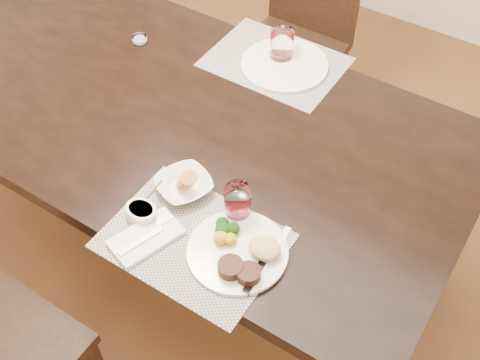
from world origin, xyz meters
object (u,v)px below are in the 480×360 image
Objects in this scene: wine_glass_near at (238,203)px; far_plate at (285,65)px; dinner_plate at (241,252)px; cracker_bowl at (184,185)px; steak_knife at (260,270)px; chair_far at (300,29)px.

far_plate is at bearing 108.87° from wine_glass_near.
cracker_bowl is (-0.26, 0.10, 0.01)m from dinner_plate.
steak_knife is 1.21× the size of cracker_bowl.
chair_far reaches higher than dinner_plate.
chair_far is 1.45m from steak_knife.
chair_far is 0.64m from far_plate.
steak_knife is (0.07, -0.02, -0.01)m from dinner_plate.
wine_glass_near reaches higher than far_plate.
steak_knife is 0.20m from wine_glass_near.
far_plate is (0.22, -0.55, 0.26)m from chair_far.
dinner_plate is 0.80m from far_plate.
cracker_bowl is at bearing 143.03° from dinner_plate.
wine_glass_near is at bearing 3.16° from cracker_bowl.
steak_knife is at bearing -64.26° from far_plate.
wine_glass_near is (0.44, -1.18, 0.30)m from chair_far.
steak_knife is 0.80× the size of far_plate.
chair_far is at bearing 96.63° from dinner_plate.
chair_far reaches higher than steak_knife.
cracker_bowl is 0.64m from far_plate.
wine_glass_near reaches higher than steak_knife.
far_plate is (-0.04, 0.64, -0.01)m from cracker_bowl.
chair_far is at bearing 102.48° from cracker_bowl.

